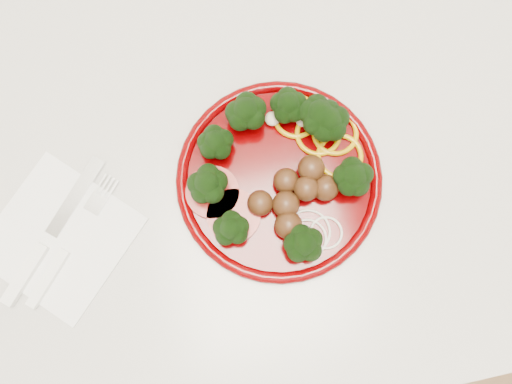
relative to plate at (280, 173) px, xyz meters
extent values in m
cube|color=silver|center=(-0.14, 0.02, -0.49)|extent=(2.40, 0.60, 0.87)
cube|color=#BBB8B1|center=(-0.14, 0.02, -0.04)|extent=(2.40, 0.60, 0.03)
cylinder|color=#4D0001|center=(0.00, -0.01, -0.01)|extent=(0.24, 0.24, 0.01)
torus|color=#4D0001|center=(0.00, -0.01, -0.01)|extent=(0.24, 0.24, 0.01)
sphere|color=#4A2912|center=(0.00, -0.01, 0.01)|extent=(0.03, 0.03, 0.03)
sphere|color=#4A2912|center=(0.00, -0.06, 0.01)|extent=(0.03, 0.03, 0.03)
sphere|color=#4A2912|center=(0.00, -0.04, 0.01)|extent=(0.03, 0.03, 0.03)
sphere|color=#4A2912|center=(0.02, -0.03, 0.01)|extent=(0.03, 0.03, 0.03)
sphere|color=#4A2912|center=(0.04, 0.00, 0.01)|extent=(0.03, 0.03, 0.03)
sphere|color=#4A2912|center=(-0.03, -0.03, 0.01)|extent=(0.03, 0.03, 0.03)
sphere|color=#4A2912|center=(0.05, -0.03, 0.01)|extent=(0.03, 0.03, 0.03)
torus|color=#C28F07|center=(0.06, 0.04, -0.01)|extent=(0.06, 0.06, 0.01)
torus|color=#C28F07|center=(0.07, 0.01, -0.01)|extent=(0.06, 0.06, 0.01)
torus|color=#C28F07|center=(0.03, 0.06, -0.01)|extent=(0.06, 0.06, 0.01)
torus|color=#C28F07|center=(0.08, 0.03, -0.01)|extent=(0.06, 0.06, 0.01)
cylinder|color=#720A07|center=(-0.08, 0.00, 0.00)|extent=(0.06, 0.06, 0.01)
cylinder|color=#720A07|center=(-0.06, -0.04, 0.00)|extent=(0.06, 0.06, 0.01)
torus|color=beige|center=(0.01, -0.08, -0.01)|extent=(0.05, 0.05, 0.00)
torus|color=beige|center=(0.04, -0.08, -0.01)|extent=(0.04, 0.04, 0.00)
torus|color=beige|center=(0.02, -0.07, -0.01)|extent=(0.05, 0.05, 0.00)
ellipsoid|color=#C6B793|center=(0.01, 0.07, 0.00)|extent=(0.02, 0.02, 0.01)
ellipsoid|color=#C6B793|center=(-0.06, 0.05, 0.00)|extent=(0.02, 0.02, 0.01)
ellipsoid|color=#C6B793|center=(0.04, 0.06, 0.00)|extent=(0.02, 0.02, 0.01)
cube|color=white|center=(-0.27, -0.02, -0.02)|extent=(0.21, 0.21, 0.00)
cube|color=silver|center=(-0.24, 0.03, -0.02)|extent=(0.08, 0.09, 0.00)
cube|color=white|center=(-0.31, -0.05, -0.01)|extent=(0.06, 0.07, 0.01)
cube|color=white|center=(-0.28, -0.06, -0.01)|extent=(0.06, 0.06, 0.01)
cube|color=silver|center=(-0.22, 0.01, -0.02)|extent=(0.03, 0.03, 0.00)
cube|color=silver|center=(-0.20, 0.03, -0.02)|extent=(0.02, 0.02, 0.00)
cube|color=silver|center=(-0.20, 0.03, -0.02)|extent=(0.02, 0.02, 0.00)
cube|color=silver|center=(-0.20, 0.03, -0.02)|extent=(0.02, 0.02, 0.00)
cube|color=silver|center=(-0.21, 0.04, -0.02)|extent=(0.02, 0.02, 0.00)
camera|label=1|loc=(-0.06, -0.13, 0.65)|focal=40.00mm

